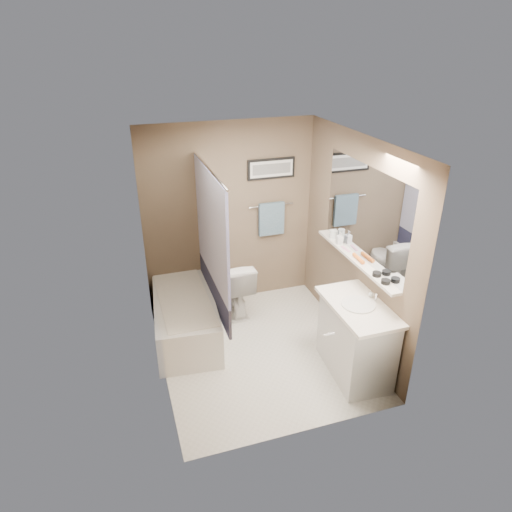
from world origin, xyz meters
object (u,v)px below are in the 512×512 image
object	(u,v)px
hair_brush_front	(358,258)
glass_jar	(333,234)
vanity	(356,340)
candle_bowl_far	(377,274)
candle_bowl_near	(386,282)
bathtub	(185,317)
toilet	(233,286)
soap_bottle	(340,238)

from	to	relation	value
hair_brush_front	glass_jar	size ratio (longest dim) A/B	2.20
vanity	candle_bowl_far	bearing A→B (deg)	19.24
vanity	glass_jar	world-z (taller)	glass_jar
candle_bowl_near	candle_bowl_far	distance (m)	0.16
bathtub	hair_brush_front	size ratio (longest dim) A/B	6.82
glass_jar	toilet	bearing A→B (deg)	154.46
soap_bottle	bathtub	bearing A→B (deg)	168.60
bathtub	glass_jar	bearing A→B (deg)	-1.04
vanity	candle_bowl_near	xyz separation A→B (m)	(0.19, -0.11, 0.73)
toilet	candle_bowl_far	bearing A→B (deg)	124.49
candle_bowl_near	hair_brush_front	bearing A→B (deg)	90.00
vanity	candle_bowl_far	xyz separation A→B (m)	(0.19, 0.05, 0.73)
toilet	hair_brush_front	distance (m)	1.75
vanity	hair_brush_front	distance (m)	0.87
candle_bowl_far	soap_bottle	xyz separation A→B (m)	(0.00, 0.81, 0.05)
candle_bowl_near	hair_brush_front	size ratio (longest dim) A/B	0.41
vanity	glass_jar	distance (m)	1.30
toilet	hair_brush_front	world-z (taller)	hair_brush_front
vanity	candle_bowl_near	size ratio (longest dim) A/B	10.00
toilet	candle_bowl_near	xyz separation A→B (m)	(1.10, -1.66, 0.76)
hair_brush_front	candle_bowl_far	bearing A→B (deg)	-90.00
candle_bowl_far	hair_brush_front	bearing A→B (deg)	90.00
candle_bowl_far	glass_jar	xyz separation A→B (m)	(0.00, 0.98, 0.03)
vanity	bathtub	bearing A→B (deg)	146.72
vanity	glass_jar	bearing A→B (deg)	83.87
soap_bottle	candle_bowl_near	bearing A→B (deg)	-90.00
toilet	soap_bottle	xyz separation A→B (m)	(1.10, -0.69, 0.82)
vanity	hair_brush_front	world-z (taller)	hair_brush_front
bathtub	toilet	distance (m)	0.77
toilet	candle_bowl_near	bearing A→B (deg)	121.77
candle_bowl_near	glass_jar	xyz separation A→B (m)	(0.00, 1.14, 0.03)
toilet	glass_jar	bearing A→B (deg)	152.84
candle_bowl_near	glass_jar	size ratio (longest dim) A/B	0.90
bathtub	vanity	bearing A→B (deg)	-32.24
candle_bowl_near	hair_brush_front	xyz separation A→B (m)	(0.00, 0.53, 0.00)
bathtub	soap_bottle	size ratio (longest dim) A/B	10.18
bathtub	candle_bowl_near	distance (m)	2.40
toilet	soap_bottle	size ratio (longest dim) A/B	5.07
soap_bottle	glass_jar	bearing A→B (deg)	90.00
hair_brush_front	soap_bottle	distance (m)	0.45
candle_bowl_near	glass_jar	distance (m)	1.14
candle_bowl_far	hair_brush_front	size ratio (longest dim) A/B	0.41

